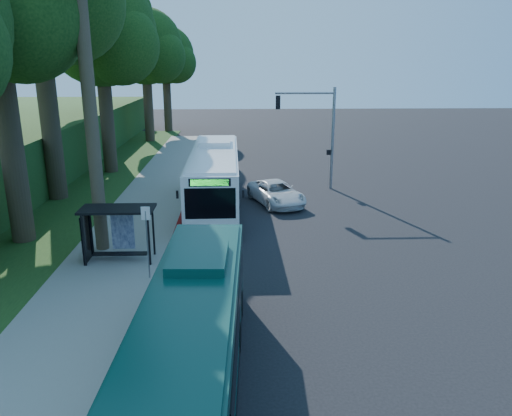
{
  "coord_description": "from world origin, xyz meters",
  "views": [
    {
      "loc": [
        -1.71,
        -23.98,
        8.72
      ],
      "look_at": [
        -0.8,
        1.0,
        1.29
      ],
      "focal_mm": 35.0,
      "sensor_mm": 36.0,
      "label": 1
    }
  ],
  "objects_px": {
    "bus_shelter": "(113,223)",
    "white_bus": "(215,178)",
    "pickup": "(276,193)",
    "teal_bus": "(193,337)"
  },
  "relations": [
    {
      "from": "bus_shelter",
      "to": "teal_bus",
      "type": "xyz_separation_m",
      "value": [
        4.29,
        -9.3,
        -0.18
      ]
    },
    {
      "from": "bus_shelter",
      "to": "pickup",
      "type": "xyz_separation_m",
      "value": [
        7.92,
        9.12,
        -1.1
      ]
    },
    {
      "from": "white_bus",
      "to": "teal_bus",
      "type": "distance_m",
      "value": 17.67
    },
    {
      "from": "pickup",
      "to": "bus_shelter",
      "type": "bearing_deg",
      "value": -149.98
    },
    {
      "from": "white_bus",
      "to": "pickup",
      "type": "height_order",
      "value": "white_bus"
    },
    {
      "from": "bus_shelter",
      "to": "teal_bus",
      "type": "distance_m",
      "value": 10.24
    },
    {
      "from": "white_bus",
      "to": "pickup",
      "type": "relative_size",
      "value": 2.57
    },
    {
      "from": "white_bus",
      "to": "pickup",
      "type": "distance_m",
      "value": 4.06
    },
    {
      "from": "bus_shelter",
      "to": "white_bus",
      "type": "distance_m",
      "value": 9.32
    },
    {
      "from": "white_bus",
      "to": "teal_bus",
      "type": "xyz_separation_m",
      "value": [
        0.18,
        -17.66,
        -0.27
      ]
    }
  ]
}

